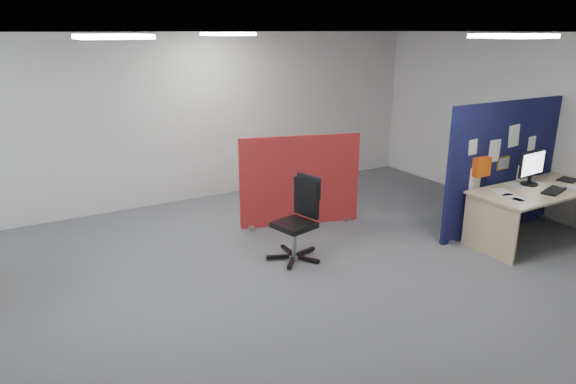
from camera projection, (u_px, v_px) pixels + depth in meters
name	position (u px, v px, depth m)	size (l,w,h in m)	color
floor	(286.00, 287.00, 5.70)	(9.00, 9.00, 0.00)	#585A60
ceiling	(285.00, 33.00, 4.89)	(9.00, 7.00, 0.02)	white
wall_back	(176.00, 120.00, 8.18)	(9.00, 0.02, 2.70)	silver
wall_right	(554.00, 129.00, 7.45)	(0.02, 7.00, 2.70)	silver
ceiling_lights	(281.00, 35.00, 5.60)	(4.10, 4.10, 0.04)	white
navy_divider	(504.00, 168.00, 7.06)	(2.22, 0.30, 1.83)	#0F1639
main_desk	(536.00, 199.00, 6.85)	(1.94, 0.86, 0.73)	tan
monitor_main	(532.00, 166.00, 6.84)	(0.53, 0.22, 0.46)	black
keyboard	(554.00, 191.00, 6.63)	(0.45, 0.18, 0.03)	black
mouse	(562.00, 187.00, 6.76)	(0.10, 0.06, 0.03)	#96969B
paper_tray	(568.00, 180.00, 7.13)	(0.28, 0.22, 0.01)	black
red_divider	(300.00, 181.00, 7.37)	(1.69, 0.56, 1.32)	#9A2B13
office_chair	(300.00, 213.00, 6.29)	(0.67, 0.66, 1.02)	black
desk_papers	(528.00, 191.00, 6.66)	(1.41, 0.82, 0.00)	white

